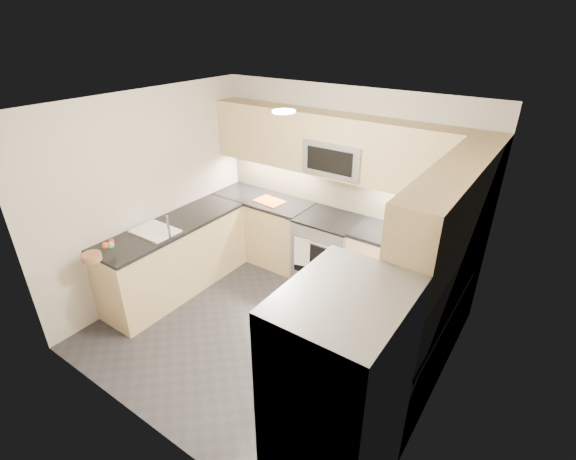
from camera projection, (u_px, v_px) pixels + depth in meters
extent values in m
cube|color=#27272C|center=(271.00, 331.00, 4.78)|extent=(3.60, 3.20, 0.00)
cube|color=beige|center=(265.00, 108.00, 3.63)|extent=(3.60, 3.20, 0.02)
cube|color=#BCB1A3|center=(343.00, 187.00, 5.37)|extent=(3.60, 0.02, 2.50)
cube|color=#BCB1A3|center=(136.00, 318.00, 3.04)|extent=(3.60, 0.02, 2.50)
cube|color=#BCB1A3|center=(152.00, 195.00, 5.12)|extent=(0.02, 3.20, 2.50)
cube|color=#BCB1A3|center=(450.00, 295.00, 3.29)|extent=(0.02, 3.20, 2.50)
cube|color=tan|center=(264.00, 229.00, 6.07)|extent=(1.42, 0.60, 0.90)
cube|color=tan|center=(408.00, 276.00, 4.97)|extent=(1.42, 0.60, 0.90)
cube|color=tan|center=(407.00, 346.00, 3.92)|extent=(0.60, 1.70, 0.90)
cube|color=tan|center=(176.00, 258.00, 5.33)|extent=(0.60, 2.00, 0.90)
cube|color=black|center=(263.00, 199.00, 5.86)|extent=(1.42, 0.63, 0.04)
cube|color=black|center=(414.00, 242.00, 4.75)|extent=(1.42, 0.63, 0.04)
cube|color=black|center=(414.00, 305.00, 3.70)|extent=(0.63, 1.70, 0.04)
cube|color=black|center=(172.00, 226.00, 5.12)|extent=(0.63, 2.00, 0.04)
cube|color=tan|center=(339.00, 146.00, 4.98)|extent=(3.60, 0.35, 0.75)
cube|color=tan|center=(450.00, 211.00, 3.32)|extent=(0.35, 1.95, 0.75)
cube|color=tan|center=(343.00, 191.00, 5.39)|extent=(3.60, 0.01, 0.51)
cube|color=tan|center=(463.00, 275.00, 3.65)|extent=(0.01, 2.30, 0.51)
cube|color=#929499|center=(328.00, 251.00, 5.50)|extent=(0.76, 0.65, 0.91)
cube|color=black|center=(330.00, 219.00, 5.29)|extent=(0.76, 0.65, 0.03)
cube|color=black|center=(315.00, 262.00, 5.26)|extent=(0.62, 0.02, 0.45)
cylinder|color=#B2B5BA|center=(315.00, 244.00, 5.12)|extent=(0.60, 0.02, 0.02)
cube|color=gray|center=(338.00, 157.00, 5.02)|extent=(0.76, 0.40, 0.40)
cube|color=black|center=(329.00, 161.00, 4.87)|extent=(0.60, 0.01, 0.28)
cube|color=#929599|center=(338.00, 404.00, 2.79)|extent=(0.70, 0.90, 1.80)
cylinder|color=#B2B5BA|center=(277.00, 391.00, 2.82)|extent=(0.02, 0.02, 1.20)
cylinder|color=#B2B5BA|center=(306.00, 359.00, 3.08)|extent=(0.02, 0.02, 1.20)
cube|color=white|center=(156.00, 236.00, 4.95)|extent=(0.52, 0.38, 0.16)
cylinder|color=silver|center=(168.00, 227.00, 4.73)|extent=(0.03, 0.03, 0.28)
cylinder|color=#57AB49|center=(456.00, 251.00, 4.36)|extent=(0.34, 0.34, 0.16)
cube|color=#F05916|center=(269.00, 201.00, 5.72)|extent=(0.42, 0.32, 0.01)
cylinder|color=#986B47|center=(92.00, 257.00, 4.34)|extent=(0.24, 0.24, 0.07)
sphere|color=red|center=(111.00, 241.00, 4.48)|extent=(0.07, 0.07, 0.07)
sphere|color=#64B94F|center=(111.00, 245.00, 4.41)|extent=(0.07, 0.07, 0.07)
cube|color=silver|center=(302.00, 252.00, 5.27)|extent=(0.20, 0.07, 0.39)
sphere|color=#CE4816|center=(106.00, 246.00, 4.40)|extent=(0.07, 0.07, 0.07)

